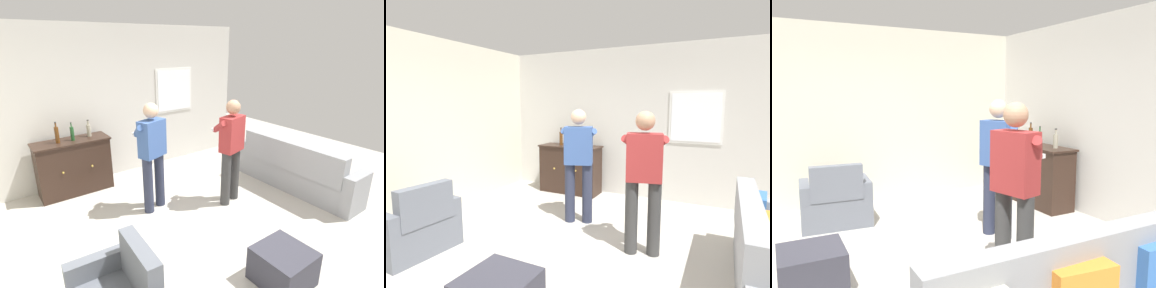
# 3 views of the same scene
# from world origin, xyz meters

# --- Properties ---
(ground) EXTENTS (10.40, 10.40, 0.00)m
(ground) POSITION_xyz_m (0.00, 0.00, 0.00)
(ground) COLOR #B2ADA3
(wall_back_with_window) EXTENTS (5.20, 0.15, 2.80)m
(wall_back_with_window) POSITION_xyz_m (0.02, 2.66, 1.40)
(wall_back_with_window) COLOR beige
(wall_back_with_window) RESTS_ON ground
(wall_side_left) EXTENTS (0.12, 5.20, 2.80)m
(wall_side_left) POSITION_xyz_m (-2.66, 0.00, 1.40)
(wall_side_left) COLOR beige
(wall_side_left) RESTS_ON ground
(couch) EXTENTS (0.57, 2.26, 0.90)m
(couch) POSITION_xyz_m (1.95, 0.12, 0.35)
(couch) COLOR gray
(couch) RESTS_ON ground
(armchair) EXTENTS (0.70, 0.92, 0.85)m
(armchair) POSITION_xyz_m (-1.67, -0.69, 0.29)
(armchair) COLOR slate
(armchair) RESTS_ON ground
(sideboard_cabinet) EXTENTS (1.22, 0.49, 0.94)m
(sideboard_cabinet) POSITION_xyz_m (-1.18, 2.30, 0.47)
(sideboard_cabinet) COLOR black
(sideboard_cabinet) RESTS_ON ground
(bottle_wine_green) EXTENTS (0.06, 0.06, 0.35)m
(bottle_wine_green) POSITION_xyz_m (-1.38, 2.28, 1.08)
(bottle_wine_green) COLOR #593314
(bottle_wine_green) RESTS_ON sideboard_cabinet
(bottle_liquor_amber) EXTENTS (0.06, 0.06, 0.31)m
(bottle_liquor_amber) POSITION_xyz_m (-1.14, 2.28, 1.06)
(bottle_liquor_amber) COLOR #1E4C23
(bottle_liquor_amber) RESTS_ON sideboard_cabinet
(bottle_spirits_clear) EXTENTS (0.07, 0.07, 0.29)m
(bottle_spirits_clear) POSITION_xyz_m (-0.85, 2.34, 1.05)
(bottle_spirits_clear) COLOR gray
(bottle_spirits_clear) RESTS_ON sideboard_cabinet
(person_standing_left) EXTENTS (0.53, 0.52, 1.68)m
(person_standing_left) POSITION_xyz_m (-0.36, 1.02, 0.94)
(person_standing_left) COLOR #282D42
(person_standing_left) RESTS_ON ground
(person_standing_right) EXTENTS (0.54, 0.51, 1.68)m
(person_standing_right) POSITION_xyz_m (0.74, 0.48, 0.94)
(person_standing_right) COLOR #383838
(person_standing_right) RESTS_ON ground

